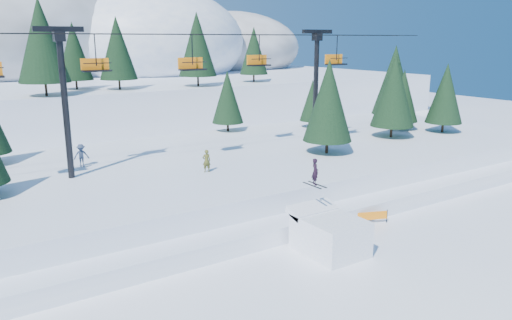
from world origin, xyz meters
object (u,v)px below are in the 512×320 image
jump_kicker (329,233)px  chairlift (192,74)px  banner_far (372,202)px  banner_near (367,216)px

jump_kicker → chairlift: bearing=93.6°
jump_kicker → chairlift: chairlift is taller
chairlift → banner_far: 16.69m
banner_near → chairlift: bearing=114.5°
chairlift → banner_far: (8.50, -11.38, -8.78)m
banner_far → chairlift: bearing=126.8°
jump_kicker → chairlift: (-0.95, 15.23, 8.17)m
banner_near → banner_far: same height
chairlift → banner_near: 17.04m
chairlift → jump_kicker: bearing=-86.4°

